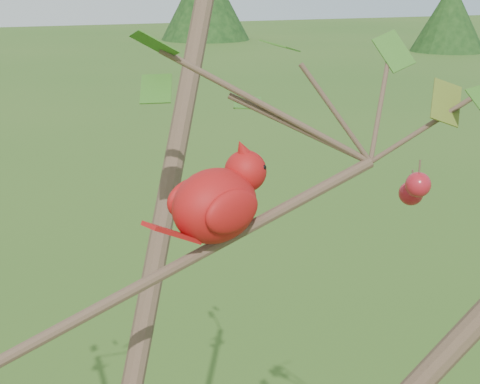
{
  "coord_description": "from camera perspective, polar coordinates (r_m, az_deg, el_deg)",
  "views": [
    {
      "loc": [
        -0.04,
        -0.78,
        2.47
      ],
      "look_at": [
        0.35,
        0.09,
        2.17
      ],
      "focal_mm": 50.0,
      "sensor_mm": 36.0,
      "label": 1
    }
  ],
  "objects": [
    {
      "name": "crabapple_tree",
      "position": [
        0.83,
        -17.4,
        -7.86
      ],
      "size": [
        2.35,
        2.05,
        2.95
      ],
      "color": "#412E23",
      "rests_on": "ground"
    },
    {
      "name": "cardinal",
      "position": [
        0.97,
        -1.81,
        -0.75
      ],
      "size": [
        0.22,
        0.14,
        0.16
      ],
      "rotation": [
        0.0,
        0.0,
        0.34
      ],
      "color": "#B70F16",
      "rests_on": "ground"
    },
    {
      "name": "distant_trees",
      "position": [
        24.75,
        -18.61,
        14.51
      ],
      "size": [
        42.0,
        11.74,
        3.62
      ],
      "color": "#412E23",
      "rests_on": "ground"
    }
  ]
}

